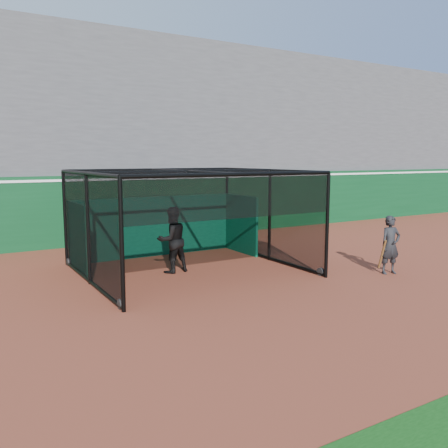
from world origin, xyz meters
TOP-DOWN VIEW (x-y plane):
  - ground at (0.00, 0.00)m, footprint 120.00×120.00m
  - outfield_wall at (0.00, 8.50)m, footprint 50.00×0.50m
  - grandstand at (0.00, 12.27)m, footprint 50.00×7.85m
  - batting_cage at (-0.41, 3.05)m, footprint 5.59×5.13m
  - batter at (-0.88, 3.11)m, footprint 0.94×0.77m
  - on_deck_player at (4.12, -0.04)m, footprint 0.65×0.50m

SIDE VIEW (x-z plane):
  - ground at x=0.00m, z-range 0.00..0.00m
  - on_deck_player at x=4.12m, z-range 0.00..1.58m
  - batter at x=-0.88m, z-range 0.00..1.80m
  - outfield_wall at x=0.00m, z-range 0.04..2.54m
  - batting_cage at x=-0.41m, z-range 0.00..2.74m
  - grandstand at x=0.00m, z-range 0.00..8.95m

